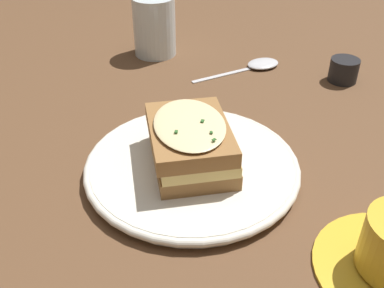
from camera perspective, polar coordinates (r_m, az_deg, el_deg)
ground_plane at (r=0.54m, az=2.43°, el=-4.95°), size 2.40×2.40×0.00m
dinner_plate at (r=0.55m, az=0.00°, el=-2.86°), size 0.26×0.26×0.02m
sandwich at (r=0.52m, az=-0.14°, el=0.18°), size 0.14×0.15×0.06m
water_glass at (r=0.84m, az=-4.80°, el=14.69°), size 0.08×0.08×0.11m
spoon at (r=0.81m, az=8.34°, el=9.92°), size 0.14×0.14×0.01m
condiment_pot at (r=0.79m, az=18.70°, el=8.87°), size 0.05×0.05×0.04m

